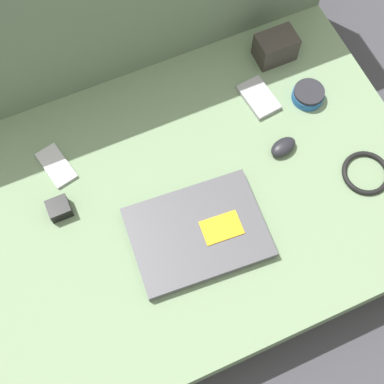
% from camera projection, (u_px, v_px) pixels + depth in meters
% --- Properties ---
extents(ground_plane, '(8.00, 8.00, 0.00)m').
position_uv_depth(ground_plane, '(192.00, 217.00, 1.42)').
color(ground_plane, '#38383D').
extents(couch_seat, '(1.11, 0.77, 0.16)m').
position_uv_depth(couch_seat, '(192.00, 207.00, 1.34)').
color(couch_seat, slate).
rests_on(couch_seat, ground_plane).
extents(couch_backrest, '(1.11, 0.20, 0.60)m').
position_uv_depth(couch_backrest, '(112.00, 6.00, 1.31)').
color(couch_backrest, '#60755B').
rests_on(couch_backrest, ground_plane).
extents(laptop, '(0.32, 0.24, 0.03)m').
position_uv_depth(laptop, '(198.00, 233.00, 1.22)').
color(laptop, '#47474C').
rests_on(laptop, couch_seat).
extents(computer_mouse, '(0.08, 0.06, 0.03)m').
position_uv_depth(computer_mouse, '(283.00, 147.00, 1.30)').
color(computer_mouse, black).
rests_on(computer_mouse, couch_seat).
extents(speaker_puck, '(0.08, 0.08, 0.03)m').
position_uv_depth(speaker_puck, '(308.00, 95.00, 1.36)').
color(speaker_puck, '#1E569E').
rests_on(speaker_puck, couch_seat).
extents(phone_silver, '(0.08, 0.12, 0.01)m').
position_uv_depth(phone_silver, '(259.00, 98.00, 1.37)').
color(phone_silver, '#99999E').
rests_on(phone_silver, couch_seat).
extents(phone_black, '(0.08, 0.12, 0.01)m').
position_uv_depth(phone_black, '(56.00, 166.00, 1.30)').
color(phone_black, '#B7B7BC').
rests_on(phone_black, couch_seat).
extents(camera_pouch, '(0.10, 0.07, 0.08)m').
position_uv_depth(camera_pouch, '(276.00, 47.00, 1.39)').
color(camera_pouch, '#38332D').
rests_on(camera_pouch, couch_seat).
extents(charger_brick, '(0.05, 0.05, 0.04)m').
position_uv_depth(charger_brick, '(59.00, 209.00, 1.24)').
color(charger_brick, black).
rests_on(charger_brick, couch_seat).
extents(cable_coil, '(0.12, 0.12, 0.01)m').
position_uv_depth(cable_coil, '(366.00, 173.00, 1.29)').
color(cable_coil, black).
rests_on(cable_coil, couch_seat).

